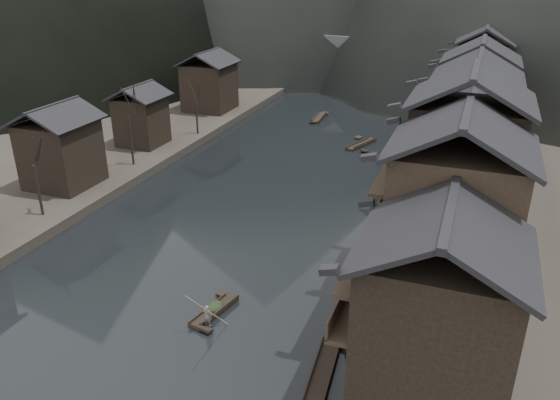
% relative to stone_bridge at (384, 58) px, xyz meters
% --- Properties ---
extents(water, '(300.00, 300.00, 0.00)m').
position_rel_stone_bridge_xyz_m(water, '(0.00, -72.00, -5.11)').
color(water, black).
rests_on(water, ground).
extents(left_bank, '(40.00, 200.00, 1.20)m').
position_rel_stone_bridge_xyz_m(left_bank, '(-35.00, -32.00, -4.51)').
color(left_bank, '#2D2823').
rests_on(left_bank, ground).
extents(stilt_houses, '(9.00, 67.60, 15.97)m').
position_rel_stone_bridge_xyz_m(stilt_houses, '(17.28, -52.97, 3.74)').
color(stilt_houses, black).
rests_on(stilt_houses, ground).
extents(left_houses, '(8.10, 53.20, 8.73)m').
position_rel_stone_bridge_xyz_m(left_houses, '(-20.50, -51.88, 0.55)').
color(left_houses, black).
rests_on(left_houses, left_bank).
extents(bare_trees, '(3.93, 44.04, 7.87)m').
position_rel_stone_bridge_xyz_m(bare_trees, '(-17.00, -60.53, 1.26)').
color(bare_trees, black).
rests_on(bare_trees, left_bank).
extents(moored_sampans, '(2.66, 50.48, 0.47)m').
position_rel_stone_bridge_xyz_m(moored_sampans, '(12.01, -57.35, -4.91)').
color(moored_sampans, black).
rests_on(moored_sampans, water).
extents(midriver_boats, '(12.05, 38.45, 0.45)m').
position_rel_stone_bridge_xyz_m(midriver_boats, '(2.25, -19.40, -4.91)').
color(midriver_boats, black).
rests_on(midriver_boats, water).
extents(stone_bridge, '(40.00, 6.00, 9.00)m').
position_rel_stone_bridge_xyz_m(stone_bridge, '(0.00, 0.00, 0.00)').
color(stone_bridge, '#4C4C4F').
rests_on(stone_bridge, ground).
extents(hero_sampan, '(1.82, 4.71, 0.43)m').
position_rel_stone_bridge_xyz_m(hero_sampan, '(3.01, -75.36, -4.91)').
color(hero_sampan, black).
rests_on(hero_sampan, water).
extents(cargo_heap, '(1.02, 1.34, 0.61)m').
position_rel_stone_bridge_xyz_m(cargo_heap, '(2.96, -75.15, -4.37)').
color(cargo_heap, black).
rests_on(cargo_heap, hero_sampan).
extents(boatman, '(0.59, 0.41, 1.56)m').
position_rel_stone_bridge_xyz_m(boatman, '(3.34, -76.95, -3.90)').
color(boatman, slate).
rests_on(boatman, hero_sampan).
extents(bamboo_pole, '(2.13, 2.21, 3.38)m').
position_rel_stone_bridge_xyz_m(bamboo_pole, '(3.54, -76.95, -1.43)').
color(bamboo_pole, '#8C7A51').
rests_on(bamboo_pole, boatman).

